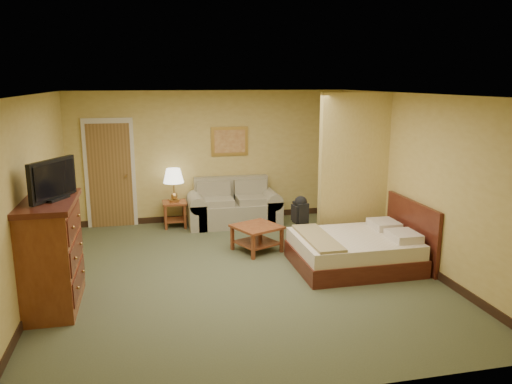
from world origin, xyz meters
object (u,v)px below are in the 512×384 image
object	(u,v)px
bed	(358,249)
dresser	(51,254)
loveseat	(234,210)
coffee_table	(257,233)

from	to	relation	value
bed	dresser	bearing A→B (deg)	-173.95
loveseat	coffee_table	distance (m)	1.66
dresser	loveseat	bearing A→B (deg)	47.64
loveseat	dresser	bearing A→B (deg)	-132.36
coffee_table	bed	xyz separation A→B (m)	(1.36, -1.01, -0.05)
loveseat	dresser	size ratio (longest dim) A/B	1.31
coffee_table	dresser	distance (m)	3.31
loveseat	bed	size ratio (longest dim) A/B	0.96
loveseat	dresser	distance (m)	4.26
loveseat	bed	distance (m)	3.04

